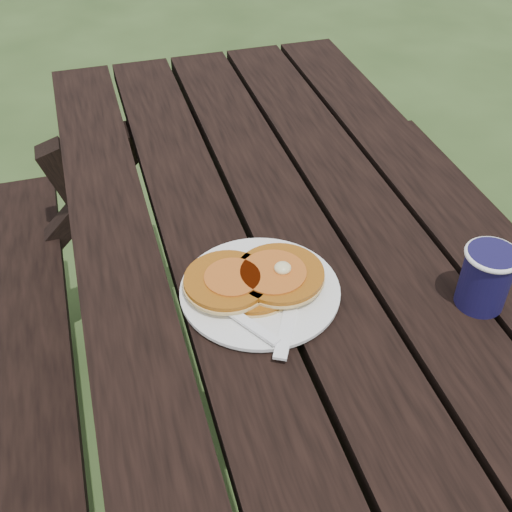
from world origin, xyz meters
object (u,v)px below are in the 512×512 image
object	(u,v)px
coffee_cup	(487,275)
pancake_stack	(255,279)
plate	(260,291)
picnic_table	(305,415)

from	to	relation	value
coffee_cup	pancake_stack	bearing A→B (deg)	159.13
plate	pancake_stack	bearing A→B (deg)	119.09
pancake_stack	picnic_table	bearing A→B (deg)	4.30
plate	coffee_cup	distance (m)	0.34
picnic_table	plate	size ratio (longest dim) A/B	7.40
picnic_table	coffee_cup	distance (m)	0.51
plate	coffee_cup	bearing A→B (deg)	-19.77
picnic_table	coffee_cup	world-z (taller)	coffee_cup
picnic_table	pancake_stack	size ratio (longest dim) A/B	8.22
plate	pancake_stack	xyz separation A→B (m)	(-0.00, 0.01, 0.02)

